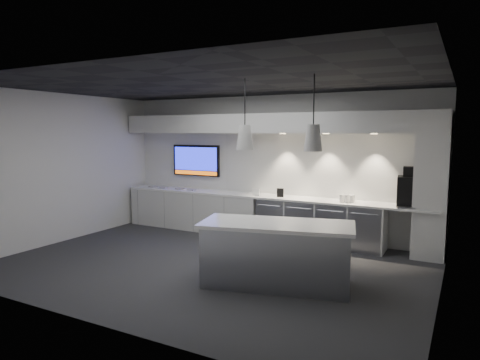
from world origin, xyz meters
The scene contains 28 objects.
floor centered at (0.00, 0.00, 0.00)m, with size 7.00×7.00×0.00m, color #2B2B2D.
ceiling centered at (0.00, 0.00, 3.00)m, with size 7.00×7.00×0.00m, color black.
wall_back centered at (0.00, 2.50, 1.50)m, with size 7.00×7.00×0.00m, color silver.
wall_front centered at (0.00, -2.50, 1.50)m, with size 7.00×7.00×0.00m, color silver.
wall_left centered at (-3.50, 0.00, 1.50)m, with size 7.00×7.00×0.00m, color silver.
wall_right centered at (3.50, 0.00, 1.50)m, with size 7.00×7.00×0.00m, color silver.
back_counter centered at (0.00, 2.17, 0.88)m, with size 6.80×0.65×0.04m, color white.
left_base_cabinets centered at (-1.75, 2.17, 0.43)m, with size 3.30×0.63×0.86m, color silver.
fridge_unit_a centered at (0.25, 2.17, 0.42)m, with size 0.60×0.61×0.85m, color gray.
fridge_unit_b centered at (0.88, 2.17, 0.42)m, with size 0.60×0.61×0.85m, color gray.
fridge_unit_c centered at (1.51, 2.17, 0.42)m, with size 0.60×0.61×0.85m, color gray.
fridge_unit_d centered at (2.14, 2.17, 0.42)m, with size 0.60×0.61×0.85m, color gray.
backsplash centered at (1.20, 2.48, 1.55)m, with size 4.60×0.03×1.30m, color silver.
soffit centered at (0.00, 2.20, 2.40)m, with size 6.90×0.60×0.40m, color silver.
column centered at (3.20, 2.20, 1.30)m, with size 0.55×0.55×2.60m, color silver.
wall_tv centered at (-1.90, 2.45, 1.56)m, with size 1.25×0.07×0.72m.
island centered at (1.36, -0.32, 0.47)m, with size 2.35×1.44×0.93m.
bin centered at (0.24, -0.15, 0.21)m, with size 0.30×0.30×0.42m, color gray.
coffee_machine centered at (2.83, 2.20, 1.19)m, with size 0.44×0.60×0.72m.
sign_black centered at (0.39, 2.12, 0.99)m, with size 0.14×0.02×0.18m, color black.
sign_white centered at (-0.14, 2.06, 0.97)m, with size 0.18×0.02×0.14m, color white.
cup_cluster centered at (1.76, 2.10, 0.97)m, with size 0.27×0.17×0.15m, color white, non-canonical shape.
tray_a centered at (-2.95, 2.13, 0.91)m, with size 0.16×0.16×0.03m, color gray.
tray_b centered at (-2.61, 2.10, 0.91)m, with size 0.16×0.16×0.03m, color gray.
tray_c centered at (-2.14, 2.12, 0.91)m, with size 0.16×0.16×0.03m, color gray.
tray_d centered at (-1.80, 2.10, 0.91)m, with size 0.16×0.16×0.03m, color gray.
pendant_left centered at (0.84, -0.32, 2.15)m, with size 0.25×0.25×1.06m.
pendant_right centered at (1.88, -0.32, 2.15)m, with size 0.25×0.25×1.06m.
Camera 1 is at (3.75, -5.90, 2.24)m, focal length 32.00 mm.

